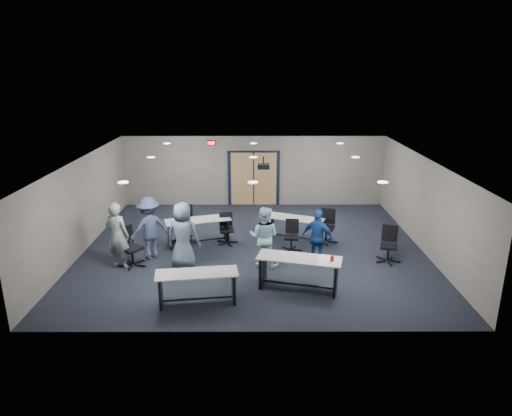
{
  "coord_description": "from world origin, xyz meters",
  "views": [
    {
      "loc": [
        0.04,
        -12.7,
        5.24
      ],
      "look_at": [
        0.08,
        -0.3,
        1.36
      ],
      "focal_mm": 32.0,
      "sensor_mm": 36.0,
      "label": 1
    }
  ],
  "objects_px": {
    "chair_back_b": "(227,229)",
    "person_gray": "(117,235)",
    "table_back_left": "(198,227)",
    "chair_back_a": "(183,223)",
    "chair_loose_left": "(132,247)",
    "table_front_right": "(299,267)",
    "chair_back_c": "(292,236)",
    "person_lightblue": "(264,237)",
    "person_plaid": "(183,235)",
    "chair_back_d": "(326,226)",
    "table_back_right": "(294,225)",
    "chair_loose_right": "(389,245)",
    "person_back": "(149,228)",
    "person_navy": "(318,238)",
    "table_front_left": "(197,282)"
  },
  "relations": [
    {
      "from": "person_lightblue",
      "to": "person_plaid",
      "type": "bearing_deg",
      "value": 18.25
    },
    {
      "from": "chair_back_c",
      "to": "person_plaid",
      "type": "height_order",
      "value": "person_plaid"
    },
    {
      "from": "table_front_right",
      "to": "person_navy",
      "type": "height_order",
      "value": "person_navy"
    },
    {
      "from": "chair_loose_right",
      "to": "person_lightblue",
      "type": "distance_m",
      "value": 3.49
    },
    {
      "from": "table_front_left",
      "to": "person_plaid",
      "type": "relative_size",
      "value": 1.06
    },
    {
      "from": "chair_back_a",
      "to": "chair_back_d",
      "type": "height_order",
      "value": "chair_back_a"
    },
    {
      "from": "table_back_left",
      "to": "chair_back_d",
      "type": "distance_m",
      "value": 3.94
    },
    {
      "from": "chair_loose_left",
      "to": "person_gray",
      "type": "relative_size",
      "value": 0.6
    },
    {
      "from": "table_back_left",
      "to": "chair_back_a",
      "type": "distance_m",
      "value": 0.58
    },
    {
      "from": "person_back",
      "to": "chair_back_d",
      "type": "bearing_deg",
      "value": 154.49
    },
    {
      "from": "table_back_right",
      "to": "person_plaid",
      "type": "distance_m",
      "value": 3.77
    },
    {
      "from": "chair_loose_left",
      "to": "person_navy",
      "type": "distance_m",
      "value": 5.05
    },
    {
      "from": "table_front_right",
      "to": "chair_back_b",
      "type": "bearing_deg",
      "value": 137.59
    },
    {
      "from": "chair_loose_right",
      "to": "person_plaid",
      "type": "xyz_separation_m",
      "value": [
        -5.62,
        -0.33,
        0.41
      ]
    },
    {
      "from": "chair_back_d",
      "to": "chair_loose_right",
      "type": "distance_m",
      "value": 2.12
    },
    {
      "from": "table_front_right",
      "to": "chair_back_c",
      "type": "bearing_deg",
      "value": 104.49
    },
    {
      "from": "table_back_left",
      "to": "person_lightblue",
      "type": "xyz_separation_m",
      "value": [
        1.98,
        -1.59,
        0.29
      ]
    },
    {
      "from": "person_navy",
      "to": "person_back",
      "type": "height_order",
      "value": "person_back"
    },
    {
      "from": "chair_loose_left",
      "to": "person_lightblue",
      "type": "distance_m",
      "value": 3.6
    },
    {
      "from": "table_front_right",
      "to": "chair_back_d",
      "type": "relative_size",
      "value": 2.04
    },
    {
      "from": "chair_back_a",
      "to": "person_back",
      "type": "distance_m",
      "value": 1.54
    },
    {
      "from": "chair_back_d",
      "to": "person_back",
      "type": "xyz_separation_m",
      "value": [
        -5.18,
        -1.16,
        0.37
      ]
    },
    {
      "from": "chair_back_c",
      "to": "person_navy",
      "type": "xyz_separation_m",
      "value": [
        0.63,
        -0.98,
        0.32
      ]
    },
    {
      "from": "table_back_right",
      "to": "person_back",
      "type": "bearing_deg",
      "value": -139.46
    },
    {
      "from": "table_back_left",
      "to": "chair_loose_right",
      "type": "xyz_separation_m",
      "value": [
        5.45,
        -1.35,
        -0.04
      ]
    },
    {
      "from": "table_front_right",
      "to": "chair_back_c",
      "type": "xyz_separation_m",
      "value": [
        0.0,
        2.38,
        -0.1
      ]
    },
    {
      "from": "chair_back_c",
      "to": "person_gray",
      "type": "xyz_separation_m",
      "value": [
        -4.75,
        -1.1,
        0.45
      ]
    },
    {
      "from": "chair_back_a",
      "to": "chair_back_d",
      "type": "xyz_separation_m",
      "value": [
        4.44,
        -0.15,
        -0.04
      ]
    },
    {
      "from": "table_back_right",
      "to": "person_gray",
      "type": "bearing_deg",
      "value": -135.26
    },
    {
      "from": "table_front_left",
      "to": "table_front_right",
      "type": "height_order",
      "value": "table_front_right"
    },
    {
      "from": "table_front_left",
      "to": "chair_back_d",
      "type": "height_order",
      "value": "chair_back_d"
    },
    {
      "from": "chair_loose_left",
      "to": "table_back_left",
      "type": "bearing_deg",
      "value": -7.01
    },
    {
      "from": "chair_back_b",
      "to": "person_gray",
      "type": "height_order",
      "value": "person_gray"
    },
    {
      "from": "table_front_right",
      "to": "person_back",
      "type": "height_order",
      "value": "person_back"
    },
    {
      "from": "table_back_right",
      "to": "chair_back_d",
      "type": "distance_m",
      "value": 0.99
    },
    {
      "from": "chair_back_b",
      "to": "person_navy",
      "type": "distance_m",
      "value": 3.03
    },
    {
      "from": "table_back_right",
      "to": "table_back_left",
      "type": "bearing_deg",
      "value": -150.79
    },
    {
      "from": "chair_back_a",
      "to": "person_plaid",
      "type": "distance_m",
      "value": 2.03
    },
    {
      "from": "table_back_left",
      "to": "person_plaid",
      "type": "xyz_separation_m",
      "value": [
        -0.18,
        -1.68,
        0.37
      ]
    },
    {
      "from": "table_back_right",
      "to": "chair_back_d",
      "type": "bearing_deg",
      "value": 10.31
    },
    {
      "from": "table_front_left",
      "to": "chair_loose_right",
      "type": "xyz_separation_m",
      "value": [
        5.03,
        2.28,
        -0.01
      ]
    },
    {
      "from": "chair_loose_left",
      "to": "person_back",
      "type": "xyz_separation_m",
      "value": [
        0.36,
        0.56,
        0.35
      ]
    },
    {
      "from": "table_back_left",
      "to": "chair_back_a",
      "type": "xyz_separation_m",
      "value": [
        -0.5,
        0.29,
        0.02
      ]
    },
    {
      "from": "table_back_right",
      "to": "chair_loose_left",
      "type": "distance_m",
      "value": 4.97
    },
    {
      "from": "chair_loose_right",
      "to": "person_plaid",
      "type": "relative_size",
      "value": 0.56
    },
    {
      "from": "chair_back_d",
      "to": "chair_loose_left",
      "type": "relative_size",
      "value": 0.95
    },
    {
      "from": "chair_loose_right",
      "to": "chair_back_c",
      "type": "bearing_deg",
      "value": 179.23
    },
    {
      "from": "table_front_right",
      "to": "person_gray",
      "type": "xyz_separation_m",
      "value": [
        -4.75,
        1.28,
        0.35
      ]
    },
    {
      "from": "table_back_left",
      "to": "table_front_left",
      "type": "bearing_deg",
      "value": -100.53
    },
    {
      "from": "table_back_right",
      "to": "chair_back_b",
      "type": "distance_m",
      "value": 2.12
    }
  ]
}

